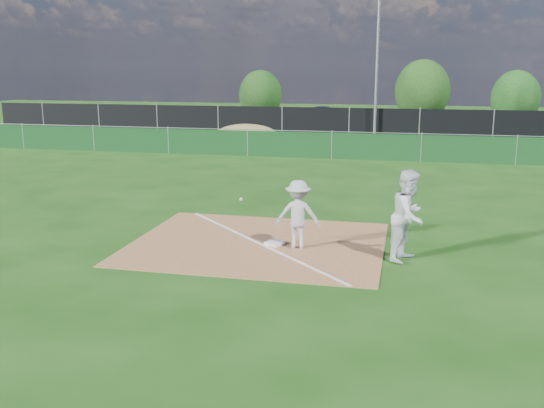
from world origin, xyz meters
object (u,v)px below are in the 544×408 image
Objects in this scene: light_pole at (377,69)px; first_base at (275,243)px; car_left at (284,119)px; tree_right at (515,98)px; play_at_first at (298,214)px; runner at (409,216)px; tree_mid at (422,91)px; car_mid at (330,119)px; tree_left at (260,95)px; car_right at (403,122)px.

first_base is (-1.08, -21.77, -3.94)m from light_pole.
car_left is 1.03× the size of tree_right.
tree_right reaches higher than play_at_first.
runner is 0.43× the size of tree_mid.
car_mid is 13.34m from tree_right.
tree_right reaches higher than car_mid.
first_base is at bearing -107.72° from tree_right.
tree_left is at bearing -178.64° from tree_mid.
light_pole is 22.15m from first_base.
play_at_first reaches higher than first_base.
car_right is 12.61m from tree_left.
tree_mid is at bearing -54.75° from car_left.
tree_left is 12.03m from tree_mid.
tree_right is (6.29, -0.65, -0.38)m from tree_mid.
runner is 0.41× the size of car_right.
runner is at bearing -161.98° from car_left.
car_mid reaches higher than car_left.
car_left is at bearing -145.47° from tree_mid.
car_left is 16.30m from tree_right.
tree_mid is (3.24, 32.41, 1.57)m from play_at_first.
tree_right is (9.03, 9.87, -1.99)m from light_pole.
play_at_first is at bearing 172.82° from car_mid.
runner is at bearing -102.35° from tree_right.
car_right is 1.25× the size of tree_right.
runner is at bearing -7.66° from first_base.
tree_left is (-6.08, 5.56, 1.22)m from car_mid.
tree_right is at bearing -69.37° from car_left.
play_at_first is at bearing -166.90° from car_left.
tree_mid is at bearing 83.25° from first_base.
car_mid is 1.20× the size of tree_left.
tree_right is (18.30, -0.37, 0.02)m from tree_left.
tree_mid reaches higher than play_at_first.
first_base is at bearing -92.83° from light_pole.
tree_mid is (12.02, 0.28, 0.40)m from tree_left.
first_base is at bearing 171.59° from car_mid.
tree_left is at bearing 105.29° from play_at_first.
car_right is (2.64, 25.68, 0.66)m from first_base.
light_pole is 13.95m from tree_left.
light_pole is 4.31× the size of play_at_first.
play_at_first is at bearing -106.70° from tree_right.
car_right reaches higher than first_base.
car_mid reaches higher than first_base.
tree_left is (-8.20, 32.01, 1.94)m from first_base.
tree_right is at bearing -57.56° from car_right.
first_base is 0.97m from play_at_first.
light_pole is at bearing -158.68° from car_mid.
car_right is at bearing 23.38° from runner.
tree_right reaches higher than car_left.
car_mid is (-2.11, 26.44, 0.72)m from first_base.
light_pole is at bearing -124.05° from car_left.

